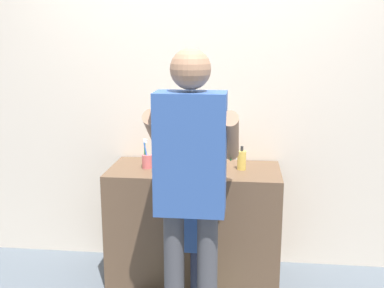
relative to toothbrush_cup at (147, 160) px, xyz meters
The scene contains 8 objects.
back_wall 0.68m from the toothbrush_cup, 46.00° to the left, with size 4.40×0.08×2.70m.
vanity_cabinet 0.57m from the toothbrush_cup, ahead, with size 1.18×0.54×0.81m, color brown.
sink_basin 0.33m from the toothbrush_cup, ahead, with size 0.37×0.37×0.11m.
faucet 0.40m from the toothbrush_cup, 33.96° to the left, with size 0.18×0.14×0.18m.
toothbrush_cup is the anchor object (origin of this frame).
soap_bottle 0.66m from the toothbrush_cup, ahead, with size 0.06×0.06×0.16m.
child_toddler 0.61m from the toothbrush_cup, 49.06° to the right, with size 0.27×0.27×0.88m.
adult_parent 0.76m from the toothbrush_cup, 59.54° to the right, with size 0.51×0.54×1.64m.
Camera 1 is at (0.33, -2.78, 1.69)m, focal length 43.36 mm.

